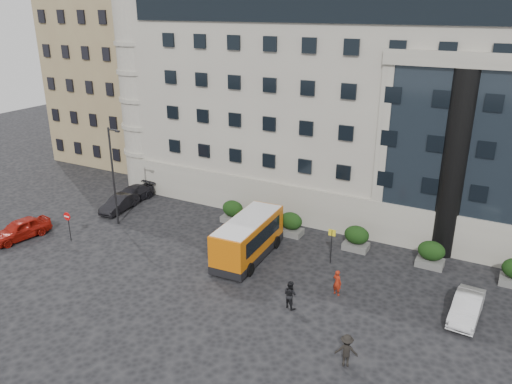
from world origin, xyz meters
TOP-DOWN VIEW (x-y plane):
  - ground at (0.00, 0.00)m, footprint 120.00×120.00m
  - civic_building at (6.00, 22.00)m, footprint 44.00×24.00m
  - entrance_column at (12.00, 10.30)m, footprint 1.80×1.80m
  - apartment_near at (-24.00, 20.00)m, footprint 14.00×14.00m
  - apartment_far at (-27.00, 38.00)m, footprint 13.00×13.00m
  - hedge_a at (-4.00, 7.80)m, footprint 1.80×1.26m
  - hedge_b at (1.20, 7.80)m, footprint 1.80×1.26m
  - hedge_c at (6.40, 7.80)m, footprint 1.80×1.26m
  - hedge_d at (11.60, 7.80)m, footprint 1.80×1.26m
  - street_lamp at (-11.94, 3.00)m, footprint 1.16×0.18m
  - bus_stop_sign at (5.50, 5.00)m, footprint 0.50×0.08m
  - no_entry_sign at (-13.00, -1.04)m, footprint 0.64×0.16m
  - minibus at (0.11, 3.01)m, footprint 2.94×7.09m
  - red_truck at (-13.48, 16.83)m, footprint 2.67×5.11m
  - parked_car_a at (-16.61, -2.51)m, footprint 2.54×4.72m
  - parked_car_b at (-13.85, 5.20)m, footprint 1.82×4.16m
  - parked_car_c at (-14.38, 7.39)m, footprint 2.24×4.71m
  - parked_car_d at (-12.68, 14.99)m, footprint 3.05×5.87m
  - white_taxi at (14.52, 2.58)m, footprint 1.64×4.20m
  - pedestrian_a at (7.24, 1.41)m, footprint 0.71×0.59m
  - pedestrian_b at (5.29, -1.23)m, footprint 1.02×0.90m
  - pedestrian_c at (9.82, -4.50)m, footprint 1.26×0.95m

SIDE VIEW (x-z plane):
  - ground at x=0.00m, z-range 0.00..0.00m
  - parked_car_c at x=-14.38m, z-range 0.00..1.32m
  - parked_car_b at x=-13.85m, z-range 0.00..1.33m
  - white_taxi at x=14.52m, z-range 0.00..1.36m
  - parked_car_a at x=-16.61m, z-range 0.00..1.53m
  - parked_car_d at x=-12.68m, z-range 0.00..1.58m
  - pedestrian_a at x=7.24m, z-range 0.00..1.67m
  - pedestrian_c at x=9.82m, z-range 0.00..1.74m
  - pedestrian_b at x=5.29m, z-range 0.00..1.74m
  - hedge_a at x=-4.00m, z-range 0.01..1.85m
  - hedge_b at x=1.20m, z-range 0.01..1.85m
  - hedge_c at x=6.40m, z-range 0.01..1.85m
  - hedge_d at x=11.60m, z-range 0.01..1.85m
  - red_truck at x=-13.48m, z-range 0.03..2.69m
  - minibus at x=0.11m, z-range 0.15..3.06m
  - no_entry_sign at x=-13.00m, z-range 0.49..2.81m
  - bus_stop_sign at x=5.50m, z-range 0.47..2.99m
  - street_lamp at x=-11.94m, z-range 0.37..8.37m
  - entrance_column at x=12.00m, z-range 0.00..13.00m
  - civic_building at x=6.00m, z-range 0.00..18.00m
  - apartment_near at x=-24.00m, z-range 0.00..20.00m
  - apartment_far at x=-27.00m, z-range 0.00..22.00m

